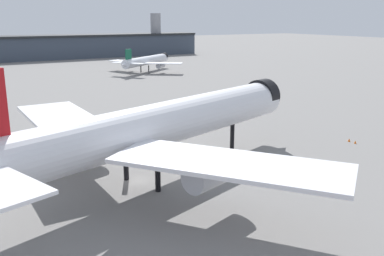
# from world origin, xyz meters

# --- Properties ---
(ground) EXTENTS (900.00, 900.00, 0.00)m
(ground) POSITION_xyz_m (0.00, 0.00, 0.00)
(ground) COLOR slate
(airliner_near_gate) EXTENTS (67.46, 60.08, 18.92)m
(airliner_near_gate) POSITION_xyz_m (2.33, -1.22, 8.33)
(airliner_near_gate) COLOR white
(airliner_near_gate) RESTS_ON ground
(airliner_far_taxiway) EXTENTS (36.19, 32.21, 11.14)m
(airliner_far_taxiway) POSITION_xyz_m (59.05, 121.55, 4.91)
(airliner_far_taxiway) COLOR silver
(airliner_far_taxiway) RESTS_ON ground
(terminal_building) EXTENTS (206.66, 23.20, 26.52)m
(terminal_building) POSITION_xyz_m (28.56, 206.13, 7.11)
(terminal_building) COLOR #3D4756
(terminal_building) RESTS_ON ground
(service_truck_front) EXTENTS (5.75, 3.18, 3.00)m
(service_truck_front) POSITION_xyz_m (26.50, 33.28, 1.59)
(service_truck_front) COLOR black
(service_truck_front) RESTS_ON ground
(traffic_cone_near_nose) EXTENTS (0.50, 0.50, 0.62)m
(traffic_cone_near_nose) POSITION_xyz_m (44.92, -2.33, 0.31)
(traffic_cone_near_nose) COLOR #F2600C
(traffic_cone_near_nose) RESTS_ON ground
(traffic_cone_wingtip) EXTENTS (0.46, 0.46, 0.58)m
(traffic_cone_wingtip) POSITION_xyz_m (44.85, -3.87, 0.29)
(traffic_cone_wingtip) COLOR #F2600C
(traffic_cone_wingtip) RESTS_ON ground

